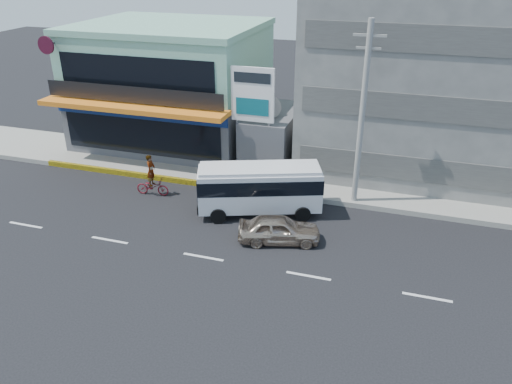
% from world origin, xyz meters
% --- Properties ---
extents(ground, '(120.00, 120.00, 0.00)m').
position_xyz_m(ground, '(0.00, 0.00, 0.00)').
color(ground, black).
rests_on(ground, ground).
extents(sidewalk, '(70.00, 5.00, 0.30)m').
position_xyz_m(sidewalk, '(5.00, 9.50, 0.15)').
color(sidewalk, gray).
rests_on(sidewalk, ground).
extents(shop_building, '(12.40, 11.70, 8.00)m').
position_xyz_m(shop_building, '(-8.00, 13.95, 4.00)').
color(shop_building, '#4B4C51').
rests_on(shop_building, ground).
extents(concrete_building, '(16.00, 12.00, 14.00)m').
position_xyz_m(concrete_building, '(10.00, 15.00, 7.00)').
color(concrete_building, gray).
rests_on(concrete_building, ground).
extents(gap_structure, '(3.00, 6.00, 3.50)m').
position_xyz_m(gap_structure, '(0.00, 12.00, 1.75)').
color(gap_structure, '#4B4C51').
rests_on(gap_structure, ground).
extents(satellite_dish, '(1.50, 1.50, 0.15)m').
position_xyz_m(satellite_dish, '(0.00, 11.00, 3.58)').
color(satellite_dish, slate).
rests_on(satellite_dish, gap_structure).
extents(billboard, '(2.60, 0.18, 6.90)m').
position_xyz_m(billboard, '(-0.50, 9.20, 4.93)').
color(billboard, gray).
rests_on(billboard, ground).
extents(utility_pole_near, '(1.60, 0.30, 10.00)m').
position_xyz_m(utility_pole_near, '(6.00, 7.40, 5.15)').
color(utility_pole_near, '#999993').
rests_on(utility_pole_near, ground).
extents(minibus, '(6.83, 4.19, 2.72)m').
position_xyz_m(minibus, '(1.24, 4.92, 1.63)').
color(minibus, silver).
rests_on(minibus, ground).
extents(sedan, '(4.26, 2.61, 1.36)m').
position_xyz_m(sedan, '(3.00, 2.41, 0.68)').
color(sedan, '#BFA992').
rests_on(sedan, ground).
extents(motorcycle_rider, '(1.99, 0.87, 2.47)m').
position_xyz_m(motorcycle_rider, '(-5.35, 5.20, 0.82)').
color(motorcycle_rider, '#550C15').
rests_on(motorcycle_rider, ground).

